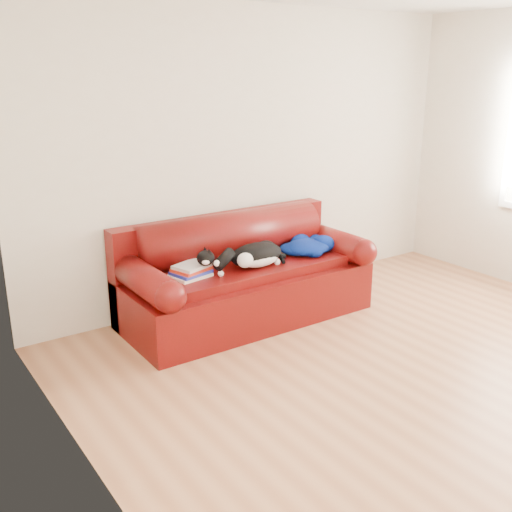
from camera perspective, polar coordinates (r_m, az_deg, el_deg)
The scene contains 7 objects.
ground at distance 4.47m, azimuth 14.85°, elevation -10.70°, with size 4.50×4.50×0.00m, color #975E3C.
room_shell at distance 4.09m, azimuth 17.68°, elevation 11.05°, with size 4.52×4.02×2.61m.
sofa_base at distance 5.12m, azimuth -0.92°, elevation -3.43°, with size 2.10×0.90×0.50m.
sofa_back at distance 5.22m, azimuth -2.41°, elevation 0.48°, with size 2.10×1.01×0.88m.
book_stack at distance 4.71m, azimuth -6.19°, elevation -1.41°, with size 0.32×0.28×0.10m.
cat at distance 4.91m, azimuth 0.06°, elevation 0.05°, with size 0.70×0.39×0.25m.
blanket at distance 5.30m, azimuth 4.97°, elevation 0.98°, with size 0.54×0.43×0.15m.
Camera 1 is at (-3.08, -2.49, 2.07)m, focal length 42.00 mm.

